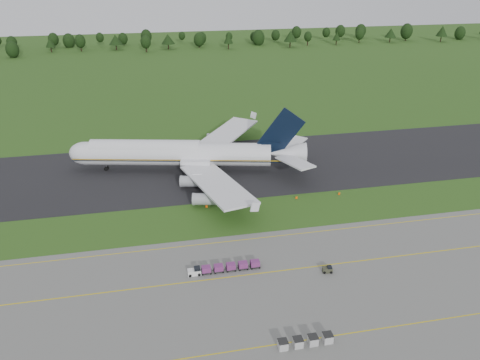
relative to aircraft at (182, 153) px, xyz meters
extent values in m
plane|color=#274C16|center=(10.45, -28.02, -5.30)|extent=(600.00, 600.00, 0.00)
cube|color=#61615D|center=(10.45, -62.02, -5.27)|extent=(300.00, 52.00, 0.06)
cube|color=black|center=(10.45, -0.02, -5.26)|extent=(300.00, 40.00, 0.08)
cube|color=gold|center=(10.45, -50.02, -5.23)|extent=(300.00, 0.25, 0.01)
cube|color=gold|center=(10.45, -68.02, -5.23)|extent=(300.00, 0.20, 0.01)
cube|color=gold|center=(10.45, -38.02, -5.23)|extent=(120.00, 0.20, 0.01)
cylinder|color=black|center=(-84.37, 184.19, -3.79)|extent=(0.70, 0.70, 3.02)
sphere|color=#1A3211|center=(-84.37, 184.19, -0.68)|extent=(7.60, 7.60, 7.60)
cylinder|color=black|center=(-65.00, 197.52, -3.70)|extent=(0.70, 0.70, 3.20)
cone|color=#1A3211|center=(-65.00, 197.52, 0.74)|extent=(5.93, 5.93, 5.69)
cylinder|color=black|center=(-46.85, 197.22, -3.23)|extent=(0.70, 0.70, 4.13)
sphere|color=#1A3211|center=(-46.85, 197.22, 1.01)|extent=(6.56, 6.56, 6.56)
cylinder|color=black|center=(-25.20, 197.89, -3.59)|extent=(0.70, 0.70, 3.41)
cone|color=#1A3211|center=(-25.20, 197.89, 1.14)|extent=(8.54, 8.54, 6.06)
cylinder|color=black|center=(-6.36, 185.86, -3.22)|extent=(0.70, 0.70, 4.16)
sphere|color=#1A3211|center=(-6.36, 185.86, 1.05)|extent=(6.31, 6.31, 6.31)
cylinder|color=black|center=(7.87, 193.90, -3.58)|extent=(0.70, 0.70, 3.44)
cone|color=#1A3211|center=(7.87, 193.90, 1.20)|extent=(8.62, 8.62, 6.12)
cylinder|color=black|center=(28.21, 195.80, -3.60)|extent=(0.70, 0.70, 3.40)
sphere|color=#1A3211|center=(28.21, 195.80, -0.11)|extent=(6.96, 6.96, 6.96)
cylinder|color=black|center=(46.15, 186.45, -3.44)|extent=(0.70, 0.70, 3.72)
cone|color=#1A3211|center=(46.15, 186.45, 1.73)|extent=(6.00, 6.00, 6.61)
cylinder|color=black|center=(68.99, 198.66, -3.80)|extent=(0.70, 0.70, 3.00)
sphere|color=#1A3211|center=(68.99, 198.66, -0.71)|extent=(8.43, 8.43, 8.43)
cylinder|color=black|center=(87.35, 185.07, -3.37)|extent=(0.70, 0.70, 3.87)
cone|color=#1A3211|center=(87.35, 185.07, 2.00)|extent=(8.39, 8.39, 6.87)
cylinder|color=black|center=(100.92, 189.21, -3.34)|extent=(0.70, 0.70, 3.92)
sphere|color=#1A3211|center=(100.92, 189.21, 0.69)|extent=(5.17, 5.17, 5.17)
cylinder|color=black|center=(121.13, 188.33, -3.73)|extent=(0.70, 0.70, 3.14)
cone|color=#1A3211|center=(121.13, 188.33, 0.63)|extent=(5.29, 5.29, 5.58)
cylinder|color=black|center=(140.22, 193.61, -3.34)|extent=(0.70, 0.70, 3.92)
sphere|color=#1A3211|center=(140.22, 193.61, 0.69)|extent=(6.26, 6.26, 6.26)
cylinder|color=black|center=(161.89, 190.56, -3.59)|extent=(0.70, 0.70, 3.42)
cone|color=#1A3211|center=(161.89, 190.56, 1.16)|extent=(7.91, 7.91, 6.08)
cylinder|color=black|center=(176.24, 194.74, -3.15)|extent=(0.70, 0.70, 4.30)
sphere|color=#1A3211|center=(176.24, 194.74, 1.27)|extent=(8.35, 8.35, 8.35)
cylinder|color=black|center=(198.21, 185.55, -3.34)|extent=(0.70, 0.70, 3.93)
cone|color=#1A3211|center=(198.21, 185.55, 2.12)|extent=(7.86, 7.86, 6.98)
cylinder|color=black|center=(217.52, 192.53, -3.85)|extent=(0.70, 0.70, 2.89)
sphere|color=#1A3211|center=(217.52, 192.53, -0.88)|extent=(7.42, 7.42, 7.42)
cylinder|color=silver|center=(-1.18, 0.26, -0.19)|extent=(51.25, 17.27, 6.34)
cylinder|color=silver|center=(-9.78, 2.17, 1.31)|extent=(30.31, 11.33, 4.95)
sphere|color=silver|center=(-26.12, 5.80, -0.19)|extent=(6.34, 6.34, 6.34)
cone|color=silver|center=(28.49, -6.33, 0.25)|extent=(10.77, 7.98, 6.02)
cube|color=gold|center=(-1.87, -2.85, -0.72)|extent=(55.04, 12.28, 0.31)
cube|color=silver|center=(6.74, -18.73, -0.98)|extent=(15.54, 31.18, 0.48)
cube|color=silver|center=(14.04, 14.12, -0.98)|extent=(25.55, 28.92, 0.48)
cylinder|color=#93959A|center=(1.52, -11.71, -3.18)|extent=(6.63, 4.09, 2.82)
cylinder|color=#93959A|center=(3.57, -22.09, -3.18)|extent=(6.63, 4.09, 2.82)
cylinder|color=#93959A|center=(6.34, 9.96, -3.18)|extent=(6.63, 4.09, 2.82)
cylinder|color=#93959A|center=(12.59, 18.50, -3.18)|extent=(6.63, 4.09, 2.82)
cube|color=black|center=(26.35, -5.86, 6.18)|extent=(12.64, 3.26, 14.14)
cube|color=silver|center=(28.34, -13.07, 0.52)|extent=(8.38, 12.41, 0.40)
cube|color=silver|center=(31.21, -0.17, 0.52)|extent=(11.48, 11.56, 0.40)
cylinder|color=slate|center=(-20.96, 4.66, -4.33)|extent=(0.32, 0.32, 1.94)
cylinder|color=black|center=(-20.96, 4.66, -4.73)|extent=(1.29, 1.02, 1.15)
cylinder|color=slate|center=(3.12, -4.75, -4.33)|extent=(0.32, 0.32, 1.94)
cylinder|color=black|center=(3.12, -4.75, -4.73)|extent=(1.29, 1.02, 1.15)
cylinder|color=slate|center=(4.84, 2.99, -4.33)|extent=(0.32, 0.32, 1.94)
cylinder|color=black|center=(4.84, 2.99, -4.73)|extent=(1.29, 1.02, 1.15)
cube|color=silver|center=(-2.11, -47.91, -4.72)|extent=(2.46, 1.32, 1.04)
cylinder|color=black|center=(-2.96, -48.57, -4.95)|extent=(0.57, 0.21, 0.57)
cube|color=black|center=(0.16, -47.91, -4.91)|extent=(1.89, 1.42, 0.11)
cube|color=#65265F|center=(0.16, -47.91, -4.34)|extent=(1.70, 1.32, 1.04)
cylinder|color=black|center=(-0.59, -48.57, -5.08)|extent=(0.32, 0.14, 0.32)
cube|color=black|center=(2.53, -47.91, -4.91)|extent=(1.89, 1.42, 0.11)
cube|color=#65265F|center=(2.53, -47.91, -4.34)|extent=(1.70, 1.32, 1.04)
cylinder|color=black|center=(1.77, -48.57, -5.08)|extent=(0.32, 0.14, 0.32)
cube|color=black|center=(4.89, -47.91, -4.91)|extent=(1.89, 1.42, 0.11)
cube|color=#65265F|center=(4.89, -47.91, -4.34)|extent=(1.70, 1.32, 1.04)
cylinder|color=black|center=(4.13, -48.57, -5.08)|extent=(0.32, 0.14, 0.32)
cube|color=black|center=(7.25, -47.91, -4.91)|extent=(1.89, 1.42, 0.11)
cube|color=#65265F|center=(7.25, -47.91, -4.34)|extent=(1.70, 1.32, 1.04)
cylinder|color=black|center=(6.49, -48.57, -5.08)|extent=(0.32, 0.14, 0.32)
cube|color=black|center=(9.61, -47.91, -4.91)|extent=(1.89, 1.42, 0.11)
cube|color=#65265F|center=(9.61, -47.91, -4.34)|extent=(1.70, 1.32, 1.04)
cylinder|color=black|center=(8.86, -48.57, -5.08)|extent=(0.32, 0.14, 0.32)
cylinder|color=black|center=(-2.11, -47.91, -4.95)|extent=(0.57, 0.21, 0.57)
cube|color=#333525|center=(22.71, -52.13, -4.74)|extent=(1.98, 1.38, 1.00)
cylinder|color=black|center=(22.07, -52.67, -4.98)|extent=(0.51, 0.18, 0.51)
cylinder|color=black|center=(23.34, -51.58, -4.98)|extent=(0.51, 0.18, 0.51)
cube|color=#AEAEAE|center=(9.08, -68.97, -4.53)|extent=(1.41, 1.41, 1.41)
cube|color=black|center=(9.08, -68.97, -3.79)|extent=(1.50, 1.50, 0.07)
cube|color=#AEAEAE|center=(11.48, -68.97, -4.53)|extent=(1.41, 1.41, 1.41)
cube|color=black|center=(11.48, -68.97, -3.79)|extent=(1.50, 1.50, 0.07)
cube|color=#AEAEAE|center=(13.88, -68.97, -4.53)|extent=(1.41, 1.41, 1.41)
cube|color=black|center=(13.88, -68.97, -3.79)|extent=(1.50, 1.50, 0.07)
cube|color=#AEAEAE|center=(16.28, -68.97, -4.53)|extent=(1.41, 1.41, 1.41)
cube|color=black|center=(16.28, -68.97, -3.79)|extent=(1.50, 1.50, 0.07)
cube|color=#FF5308|center=(3.63, -22.39, -5.00)|extent=(0.50, 0.12, 0.60)
cube|color=black|center=(3.63, -22.39, -5.28)|extent=(0.30, 0.30, 0.04)
cube|color=#FF5308|center=(14.84, -22.39, -5.00)|extent=(0.50, 0.12, 0.60)
cube|color=black|center=(14.84, -22.39, -5.28)|extent=(0.30, 0.30, 0.04)
cube|color=#FF5308|center=(26.06, -22.39, -5.00)|extent=(0.50, 0.12, 0.60)
cube|color=black|center=(26.06, -22.39, -5.28)|extent=(0.30, 0.30, 0.04)
cube|color=#FF5308|center=(37.27, -22.39, -5.00)|extent=(0.50, 0.12, 0.60)
cube|color=black|center=(37.27, -22.39, -5.28)|extent=(0.30, 0.30, 0.04)
camera|label=1|loc=(-7.82, -119.94, 48.72)|focal=35.00mm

